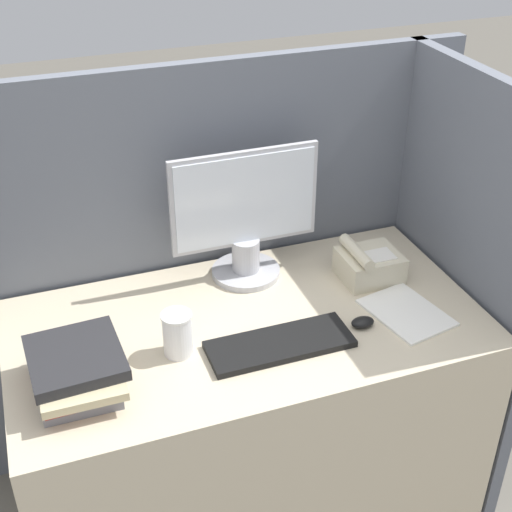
% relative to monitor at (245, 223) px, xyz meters
% --- Properties ---
extents(cubicle_panel_rear, '(1.80, 0.04, 1.42)m').
position_rel_monitor_xyz_m(cubicle_panel_rear, '(-0.08, 0.16, -0.23)').
color(cubicle_panel_rear, slate).
rests_on(cubicle_panel_rear, ground_plane).
extents(cubicle_panel_right, '(0.04, 0.80, 1.42)m').
position_rel_monitor_xyz_m(cubicle_panel_right, '(0.65, -0.22, -0.23)').
color(cubicle_panel_right, slate).
rests_on(cubicle_panel_right, ground_plane).
extents(desk, '(1.40, 0.74, 0.75)m').
position_rel_monitor_xyz_m(desk, '(-0.08, -0.25, -0.57)').
color(desk, beige).
rests_on(desk, ground_plane).
extents(monitor, '(0.47, 0.22, 0.43)m').
position_rel_monitor_xyz_m(monitor, '(0.00, 0.00, 0.00)').
color(monitor, '#B7B7BC').
rests_on(monitor, desk).
extents(keyboard, '(0.41, 0.15, 0.02)m').
position_rel_monitor_xyz_m(keyboard, '(-0.03, -0.39, -0.18)').
color(keyboard, black).
rests_on(keyboard, desk).
extents(mouse, '(0.07, 0.05, 0.03)m').
position_rel_monitor_xyz_m(mouse, '(0.23, -0.38, -0.18)').
color(mouse, black).
rests_on(mouse, desk).
extents(coffee_cup, '(0.09, 0.09, 0.13)m').
position_rel_monitor_xyz_m(coffee_cup, '(-0.31, -0.32, -0.13)').
color(coffee_cup, white).
rests_on(coffee_cup, desk).
extents(book_stack, '(0.25, 0.29, 0.11)m').
position_rel_monitor_xyz_m(book_stack, '(-0.59, -0.36, -0.14)').
color(book_stack, slate).
rests_on(book_stack, desk).
extents(desk_telephone, '(0.19, 0.18, 0.12)m').
position_rel_monitor_xyz_m(desk_telephone, '(0.37, -0.15, -0.14)').
color(desk_telephone, beige).
rests_on(desk_telephone, desk).
extents(paper_pile, '(0.23, 0.29, 0.01)m').
position_rel_monitor_xyz_m(paper_pile, '(0.38, -0.37, -0.19)').
color(paper_pile, white).
rests_on(paper_pile, desk).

